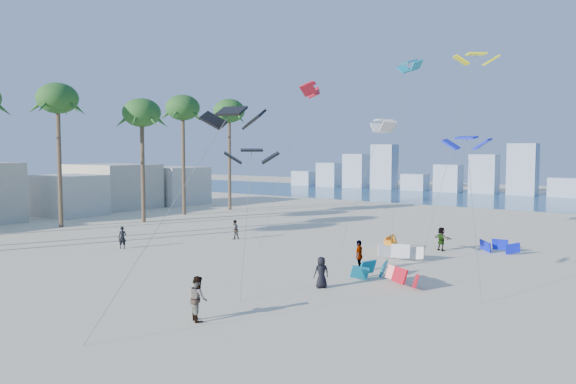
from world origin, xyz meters
The scene contains 10 objects.
ground centered at (0.00, 0.00, 0.00)m, with size 220.00×220.00×0.00m, color beige.
ocean centered at (0.00, 72.00, 0.01)m, with size 220.00×220.00×0.00m, color navy.
kitesurfer_near centered at (-9.41, 12.27, 0.81)m, with size 0.59×0.39×1.62m, color black.
kitesurfer_mid centered at (7.67, 3.35, 0.95)m, with size 0.93×0.72×1.90m, color gray.
kitesurfers_far centered at (11.15, 17.95, 0.86)m, with size 28.95×15.30×1.92m.
grounded_kites centered at (11.68, 19.81, 0.46)m, with size 16.73×14.80×0.97m.
flying_kites centered at (12.88, 19.53, 10.14)m, with size 32.36×33.16×15.70m.
palm_row centered at (-21.76, 16.13, 11.76)m, with size 7.64×44.80×14.48m.
beachfront_buildings centered at (-33.69, 20.82, 2.67)m, with size 11.50×43.00×6.00m.
distant_skyline centered at (-1.19, 82.00, 3.09)m, with size 85.00×3.00×8.40m.
Camera 1 is at (24.43, -12.80, 7.15)m, focal length 34.55 mm.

